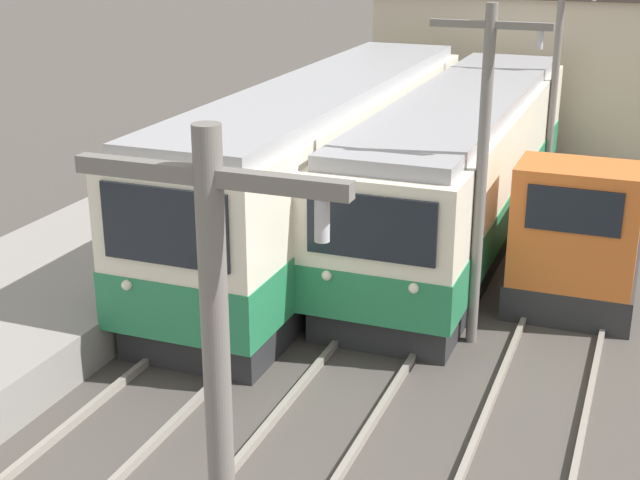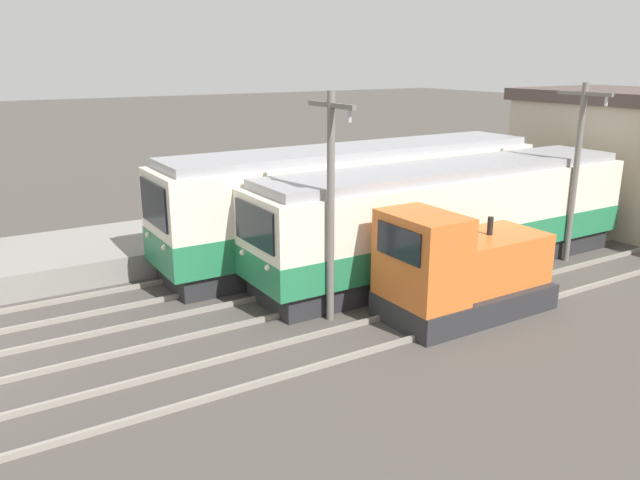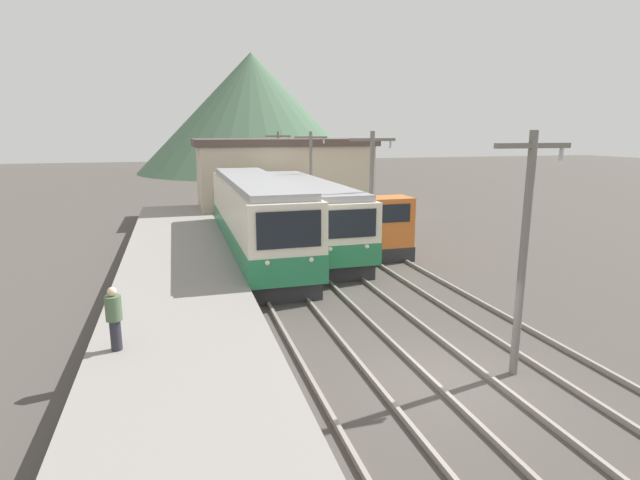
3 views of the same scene
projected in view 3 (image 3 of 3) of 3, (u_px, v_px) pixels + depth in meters
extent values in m
plane|color=#47423D|center=(452.00, 381.00, 12.18)|extent=(200.00, 200.00, 0.00)
cube|color=gray|center=(187.00, 404.00, 10.38)|extent=(4.50, 54.00, 0.82)
cube|color=gray|center=(322.00, 398.00, 11.26)|extent=(0.10, 60.00, 0.14)
cube|color=gray|center=(381.00, 389.00, 11.65)|extent=(0.10, 60.00, 0.14)
cube|color=gray|center=(433.00, 381.00, 12.02)|extent=(0.10, 60.00, 0.14)
cube|color=gray|center=(485.00, 374.00, 12.41)|extent=(0.10, 60.00, 0.14)
cube|color=gray|center=(537.00, 365.00, 12.84)|extent=(0.10, 60.00, 0.14)
cube|color=gray|center=(583.00, 359.00, 13.23)|extent=(0.10, 60.00, 0.14)
cube|color=#28282B|center=(257.00, 251.00, 24.04)|extent=(2.58, 13.64, 0.70)
cube|color=silver|center=(256.00, 214.00, 23.66)|extent=(2.80, 14.21, 2.89)
cube|color=#267A4C|center=(257.00, 233.00, 23.86)|extent=(2.84, 14.25, 1.04)
cube|color=black|center=(289.00, 230.00, 16.84)|extent=(2.24, 0.06, 1.27)
sphere|color=silver|center=(267.00, 263.00, 16.85)|extent=(0.18, 0.18, 0.18)
sphere|color=silver|center=(311.00, 260.00, 17.27)|extent=(0.18, 0.18, 0.18)
cube|color=#939399|center=(255.00, 181.00, 23.32)|extent=(2.46, 13.64, 0.28)
cube|color=#28282B|center=(305.00, 240.00, 26.38)|extent=(2.58, 13.36, 0.70)
cube|color=silver|center=(304.00, 210.00, 26.04)|extent=(2.80, 13.91, 2.52)
cube|color=#267A4C|center=(304.00, 225.00, 26.21)|extent=(2.84, 13.95, 0.91)
cube|color=black|center=(349.00, 224.00, 19.38)|extent=(2.24, 0.06, 1.11)
sphere|color=silver|center=(330.00, 249.00, 19.36)|extent=(0.18, 0.18, 0.18)
sphere|color=silver|center=(367.00, 247.00, 19.78)|extent=(0.18, 0.18, 0.18)
cube|color=#939399|center=(304.00, 183.00, 25.75)|extent=(2.46, 13.36, 0.28)
cube|color=#28282B|center=(372.00, 245.00, 25.26)|extent=(2.40, 4.79, 0.70)
cube|color=#D16628|center=(386.00, 221.00, 23.41)|extent=(2.28, 1.53, 2.30)
cube|color=black|center=(393.00, 213.00, 22.57)|extent=(1.68, 0.04, 0.83)
cube|color=#D16628|center=(367.00, 222.00, 25.75)|extent=(1.92, 3.16, 1.40)
cylinder|color=black|center=(367.00, 204.00, 25.55)|extent=(0.16, 0.16, 0.50)
cylinder|color=slate|center=(523.00, 258.00, 11.95)|extent=(0.20, 0.20, 6.00)
cube|color=slate|center=(533.00, 146.00, 11.38)|extent=(2.00, 0.12, 0.12)
cylinder|color=#B2B2B7|center=(561.00, 154.00, 11.64)|extent=(0.10, 0.10, 0.30)
cylinder|color=slate|center=(371.00, 204.00, 21.05)|extent=(0.20, 0.20, 6.00)
cube|color=slate|center=(373.00, 140.00, 20.49)|extent=(2.00, 0.12, 0.12)
cylinder|color=#B2B2B7|center=(390.00, 144.00, 20.75)|extent=(0.10, 0.10, 0.30)
cylinder|color=slate|center=(311.00, 182.00, 30.15)|extent=(0.20, 0.20, 6.00)
cube|color=slate|center=(311.00, 137.00, 29.59)|extent=(2.00, 0.12, 0.12)
cylinder|color=#B2B2B7|center=(324.00, 141.00, 29.85)|extent=(0.10, 0.10, 0.30)
cylinder|color=slate|center=(279.00, 171.00, 39.25)|extent=(0.20, 0.20, 6.00)
cube|color=slate|center=(278.00, 136.00, 38.69)|extent=(2.00, 0.12, 0.12)
cylinder|color=#B2B2B7|center=(288.00, 139.00, 38.95)|extent=(0.10, 0.10, 0.30)
cylinder|color=#282833|center=(116.00, 335.00, 11.94)|extent=(0.26, 0.26, 0.76)
cylinder|color=#4C6647|center=(113.00, 308.00, 11.80)|extent=(0.38, 0.38, 0.60)
sphere|color=beige|center=(112.00, 292.00, 11.71)|extent=(0.22, 0.22, 0.22)
cube|color=beige|center=(283.00, 181.00, 36.43)|extent=(12.00, 6.00, 5.00)
cube|color=#51423D|center=(283.00, 142.00, 35.85)|extent=(12.60, 6.30, 0.50)
cone|color=#47664C|center=(252.00, 113.00, 75.97)|extent=(34.65, 34.65, 17.63)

